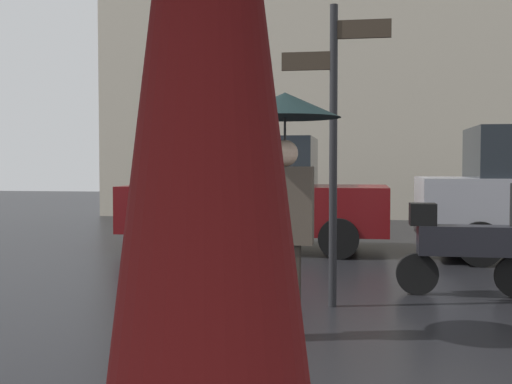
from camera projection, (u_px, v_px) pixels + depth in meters
name	position (u px, v px, depth m)	size (l,w,h in m)	color
folded_patio_umbrella_near	(208.00, 63.00, 0.98)	(0.41, 0.41, 2.37)	black
pedestrian_with_umbrella	(285.00, 152.00, 5.20)	(0.91, 0.91, 2.02)	#2A241E
parked_scooter	(462.00, 245.00, 6.94)	(1.50, 0.32, 1.23)	black
parked_car_right	(252.00, 193.00, 10.79)	(4.37, 2.00, 1.88)	#590C0F
street_signpost	(334.00, 125.00, 6.37)	(1.08, 0.08, 3.02)	black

